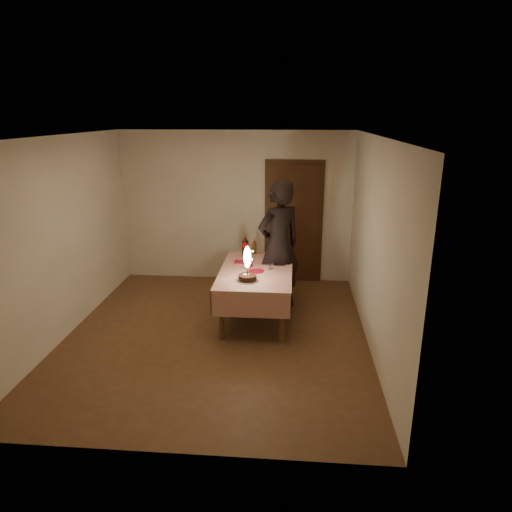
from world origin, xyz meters
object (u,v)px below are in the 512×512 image
object	(u,v)px
photographer	(279,246)
cola_bottle	(245,246)
red_cup	(250,264)
clear_cup	(271,266)
amber_bottle_left	(254,247)
birthday_cake	(247,271)
amber_bottle_right	(274,249)
red_plate	(257,271)
dining_table	(256,276)

from	to	relation	value
photographer	cola_bottle	bearing A→B (deg)	152.06
red_cup	clear_cup	xyz separation A→B (m)	(0.31, -0.06, -0.01)
clear_cup	amber_bottle_left	size ratio (longest dim) A/B	0.35
birthday_cake	amber_bottle_right	size ratio (longest dim) A/B	1.85
red_plate	amber_bottle_left	size ratio (longest dim) A/B	0.86
dining_table	cola_bottle	bearing A→B (deg)	108.76
clear_cup	dining_table	bearing A→B (deg)	-166.38
amber_bottle_right	clear_cup	bearing A→B (deg)	-91.80
red_plate	clear_cup	bearing A→B (deg)	34.07
cola_bottle	birthday_cake	bearing A→B (deg)	-82.43
amber_bottle_left	amber_bottle_right	xyz separation A→B (m)	(0.31, -0.10, 0.00)
dining_table	amber_bottle_left	bearing A→B (deg)	97.00
red_cup	amber_bottle_left	distance (m)	0.65
clear_cup	cola_bottle	distance (m)	0.77
amber_bottle_left	red_cup	bearing A→B (deg)	-91.23
red_cup	amber_bottle_right	distance (m)	0.63
cola_bottle	clear_cup	bearing A→B (deg)	-55.42
clear_cup	photographer	world-z (taller)	photographer
photographer	amber_bottle_right	bearing A→B (deg)	107.95
red_plate	amber_bottle_left	distance (m)	0.85
amber_bottle_right	dining_table	bearing A→B (deg)	-108.93
birthday_cake	amber_bottle_left	bearing A→B (deg)	90.60
red_cup	clear_cup	bearing A→B (deg)	-11.10
red_cup	cola_bottle	xyz separation A→B (m)	(-0.12, 0.57, 0.10)
red_plate	clear_cup	distance (m)	0.24
birthday_cake	red_plate	size ratio (longest dim) A/B	2.15
cola_bottle	dining_table	bearing A→B (deg)	-71.24
dining_table	red_plate	bearing A→B (deg)	-82.79
clear_cup	red_cup	bearing A→B (deg)	168.90
red_cup	photographer	size ratio (longest dim) A/B	0.05
birthday_cake	red_plate	distance (m)	0.41
red_cup	photographer	world-z (taller)	photographer
cola_bottle	amber_bottle_left	size ratio (longest dim) A/B	1.25
dining_table	photographer	size ratio (longest dim) A/B	0.88
red_plate	photographer	distance (m)	0.61
birthday_cake	clear_cup	size ratio (longest dim) A/B	5.25
dining_table	clear_cup	xyz separation A→B (m)	(0.20, 0.05, 0.14)
birthday_cake	cola_bottle	bearing A→B (deg)	97.57
clear_cup	red_plate	bearing A→B (deg)	-145.93
dining_table	amber_bottle_left	distance (m)	0.79
birthday_cake	amber_bottle_right	world-z (taller)	birthday_cake
amber_bottle_right	photographer	size ratio (longest dim) A/B	0.13
dining_table	amber_bottle_left	xyz separation A→B (m)	(-0.09, 0.75, 0.22)
red_cup	cola_bottle	bearing A→B (deg)	102.32
amber_bottle_right	cola_bottle	bearing A→B (deg)	176.13
amber_bottle_left	clear_cup	bearing A→B (deg)	-67.18
birthday_cake	amber_bottle_left	xyz separation A→B (m)	(-0.01, 1.21, -0.02)
birthday_cake	clear_cup	distance (m)	0.59
red_cup	clear_cup	size ratio (longest dim) A/B	1.11
dining_table	birthday_cake	world-z (taller)	birthday_cake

